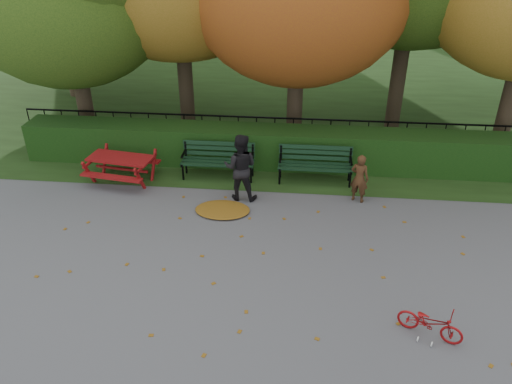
# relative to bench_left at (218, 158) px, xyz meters

# --- Properties ---
(ground) EXTENTS (90.00, 90.00, 0.00)m
(ground) POSITION_rel_bench_left_xyz_m (1.30, -3.70, -0.52)
(ground) COLOR slate
(ground) RESTS_ON ground
(grass_strip) EXTENTS (90.00, 90.00, 0.00)m
(grass_strip) POSITION_rel_bench_left_xyz_m (1.30, 10.30, -0.51)
(grass_strip) COLOR #1C3211
(grass_strip) RESTS_ON ground
(hedge) EXTENTS (13.00, 0.90, 1.00)m
(hedge) POSITION_rel_bench_left_xyz_m (1.30, 0.80, -0.02)
(hedge) COLOR black
(hedge) RESTS_ON ground
(iron_fence) EXTENTS (14.00, 0.04, 1.02)m
(iron_fence) POSITION_rel_bench_left_xyz_m (1.30, 1.60, 0.02)
(iron_fence) COLOR black
(iron_fence) RESTS_ON ground
(bench_left) EXTENTS (1.80, 0.57, 0.88)m
(bench_left) POSITION_rel_bench_left_xyz_m (0.00, 0.00, 0.00)
(bench_left) COLOR black
(bench_left) RESTS_ON ground
(bench_right) EXTENTS (1.80, 0.57, 0.88)m
(bench_right) POSITION_rel_bench_left_xyz_m (2.40, 0.00, 0.00)
(bench_right) COLOR black
(bench_right) RESTS_ON ground
(picnic_table) EXTENTS (1.71, 1.46, 0.75)m
(picnic_table) POSITION_rel_bench_left_xyz_m (-2.32, -0.50, -0.01)
(picnic_table) COLOR maroon
(picnic_table) RESTS_ON ground
(leaf_pile) EXTENTS (1.24, 0.86, 0.09)m
(leaf_pile) POSITION_rel_bench_left_xyz_m (0.36, -1.67, -0.48)
(leaf_pile) COLOR brown
(leaf_pile) RESTS_ON ground
(leaf_scatter) EXTENTS (9.00, 5.70, 0.01)m
(leaf_scatter) POSITION_rel_bench_left_xyz_m (1.30, -3.40, -0.51)
(leaf_scatter) COLOR brown
(leaf_scatter) RESTS_ON ground
(child) EXTENTS (0.50, 0.42, 1.16)m
(child) POSITION_rel_bench_left_xyz_m (3.39, -0.89, 0.06)
(child) COLOR #422715
(child) RESTS_ON ground
(adult) EXTENTS (0.81, 0.65, 1.59)m
(adult) POSITION_rel_bench_left_xyz_m (0.69, -1.02, 0.27)
(adult) COLOR black
(adult) RESTS_ON ground
(bicycle) EXTENTS (1.07, 0.75, 0.53)m
(bicycle) POSITION_rel_bench_left_xyz_m (4.18, -5.04, -0.25)
(bicycle) COLOR maroon
(bicycle) RESTS_ON ground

